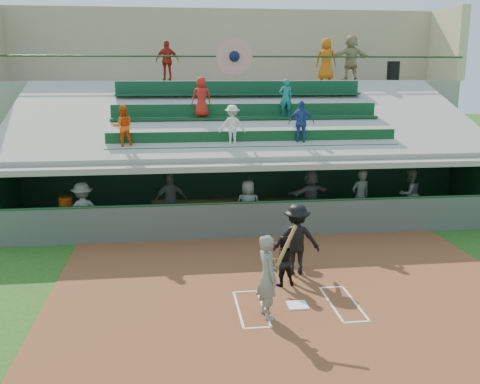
{
  "coord_description": "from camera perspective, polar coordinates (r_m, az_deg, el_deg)",
  "views": [
    {
      "loc": [
        -2.58,
        -10.55,
        5.01
      ],
      "look_at": [
        -0.83,
        3.5,
        1.8
      ],
      "focal_mm": 40.0,
      "sensor_mm": 36.0,
      "label": 1
    }
  ],
  "objects": [
    {
      "name": "ground",
      "position": [
        11.97,
        6.15,
        -12.06
      ],
      "size": [
        100.0,
        100.0,
        0.0
      ],
      "primitive_type": "plane",
      "color": "#204B15",
      "rests_on": "ground"
    },
    {
      "name": "dirt_slab",
      "position": [
        12.41,
        5.62,
        -11.07
      ],
      "size": [
        11.0,
        9.0,
        0.02
      ],
      "primitive_type": "cube",
      "color": "brown",
      "rests_on": "ground"
    },
    {
      "name": "home_plate",
      "position": [
        11.95,
        6.15,
        -11.91
      ],
      "size": [
        0.43,
        0.43,
        0.03
      ],
      "primitive_type": "cube",
      "color": "white",
      "rests_on": "dirt_slab"
    },
    {
      "name": "batters_box_chalk",
      "position": [
        11.96,
        6.15,
        -11.96
      ],
      "size": [
        2.65,
        1.85,
        0.01
      ],
      "color": "white",
      "rests_on": "dirt_slab"
    },
    {
      "name": "dugout_floor",
      "position": [
        18.19,
        1.31,
        -3.15
      ],
      "size": [
        16.0,
        3.5,
        0.04
      ],
      "primitive_type": "cube",
      "color": "gray",
      "rests_on": "ground"
    },
    {
      "name": "concourse_slab",
      "position": [
        24.34,
        -1.0,
        6.38
      ],
      "size": [
        20.0,
        3.0,
        4.6
      ],
      "primitive_type": "cube",
      "color": "gray",
      "rests_on": "ground"
    },
    {
      "name": "grandstand",
      "position": [
        21.4,
        -0.16,
        5.4
      ],
      "size": [
        20.4,
        10.4,
        7.8
      ],
      "color": "#505550",
      "rests_on": "ground"
    },
    {
      "name": "batter_at_plate",
      "position": [
        11.08,
        2.98,
        -8.94
      ],
      "size": [
        0.9,
        0.78,
        1.95
      ],
      "color": "#61645F",
      "rests_on": "dirt_slab"
    },
    {
      "name": "catcher",
      "position": [
        12.79,
        4.52,
        -7.31
      ],
      "size": [
        0.65,
        0.54,
        1.22
      ],
      "primitive_type": "imported",
      "rotation": [
        0.0,
        0.0,
        3.28
      ],
      "color": "black",
      "rests_on": "dirt_slab"
    },
    {
      "name": "home_umpire",
      "position": [
        13.46,
        6.06,
        -5.02
      ],
      "size": [
        1.25,
        0.84,
        1.79
      ],
      "primitive_type": "imported",
      "rotation": [
        0.0,
        0.0,
        2.98
      ],
      "color": "black",
      "rests_on": "dirt_slab"
    },
    {
      "name": "dugout_bench",
      "position": [
        19.43,
        0.11,
        -1.38
      ],
      "size": [
        14.46,
        2.5,
        0.44
      ],
      "primitive_type": "cube",
      "rotation": [
        0.0,
        0.0,
        -0.14
      ],
      "color": "olive",
      "rests_on": "dugout_floor"
    },
    {
      "name": "white_table",
      "position": [
        17.74,
        -18.03,
        -2.92
      ],
      "size": [
        1.0,
        0.89,
        0.73
      ],
      "primitive_type": "cube",
      "rotation": [
        0.0,
        0.0,
        0.39
      ],
      "color": "silver",
      "rests_on": "dugout_floor"
    },
    {
      "name": "water_cooler",
      "position": [
        17.55,
        -18.09,
        -1.18
      ],
      "size": [
        0.41,
        0.41,
        0.41
      ],
      "primitive_type": "cylinder",
      "color": "#C94B0B",
      "rests_on": "white_table"
    },
    {
      "name": "dugout_player_a",
      "position": [
        16.71,
        -16.39,
        -1.95
      ],
      "size": [
        1.26,
        0.93,
        1.75
      ],
      "primitive_type": "imported",
      "rotation": [
        0.0,
        0.0,
        3.41
      ],
      "color": "#575954",
      "rests_on": "dugout_floor"
    },
    {
      "name": "dugout_player_b",
      "position": [
        17.51,
        -7.37,
        -0.86
      ],
      "size": [
        1.06,
        0.52,
        1.75
      ],
      "primitive_type": "imported",
      "rotation": [
        0.0,
        0.0,
        3.23
      ],
      "color": "#51534E",
      "rests_on": "dugout_floor"
    },
    {
      "name": "dugout_player_c",
      "position": [
        16.76,
        0.88,
        -1.52
      ],
      "size": [
        0.87,
        0.63,
        1.66
      ],
      "primitive_type": "imported",
      "rotation": [
        0.0,
        0.0,
        3.01
      ],
      "color": "#595C57",
      "rests_on": "dugout_floor"
    },
    {
      "name": "dugout_player_d",
      "position": [
        18.22,
        7.57,
        -0.31
      ],
      "size": [
        1.71,
        1.04,
        1.76
      ],
      "primitive_type": "imported",
      "rotation": [
        0.0,
        0.0,
        3.49
      ],
      "color": "#5B5D58",
      "rests_on": "dugout_floor"
    },
    {
      "name": "dugout_player_e",
      "position": [
        18.16,
        12.7,
        -0.5
      ],
      "size": [
        0.74,
        0.58,
        1.8
      ],
      "primitive_type": "imported",
      "rotation": [
        0.0,
        0.0,
        3.39
      ],
      "color": "#51544F",
      "rests_on": "dugout_floor"
    },
    {
      "name": "dugout_player_f",
      "position": [
        19.27,
        17.62,
        -0.18
      ],
      "size": [
        0.97,
        0.85,
        1.7
      ],
      "primitive_type": "imported",
      "rotation": [
        0.0,
        0.0,
        3.43
      ],
      "color": "#5F625C",
      "rests_on": "dugout_floor"
    },
    {
      "name": "trash_bin",
      "position": [
        25.9,
        16.03,
        12.32
      ],
      "size": [
        0.56,
        0.56,
        0.84
      ],
      "primitive_type": "cylinder",
      "color": "black",
      "rests_on": "concourse_slab"
    },
    {
      "name": "concourse_staff_a",
      "position": [
        23.22,
        -7.76,
        13.71
      ],
      "size": [
        1.03,
        0.57,
        1.67
      ],
      "primitive_type": "imported",
      "rotation": [
        0.0,
        0.0,
        3.31
      ],
      "color": "#B32214",
      "rests_on": "concourse_slab"
    },
    {
      "name": "concourse_staff_b",
      "position": [
        23.94,
        9.18,
        13.78
      ],
      "size": [
        1.01,
        0.81,
        1.79
      ],
      "primitive_type": "imported",
      "rotation": [
        0.0,
        0.0,
        2.83
      ],
      "color": "#C3570B",
      "rests_on": "concourse_slab"
    },
    {
      "name": "concourse_staff_c",
      "position": [
        24.86,
        11.74,
        13.86
      ],
      "size": [
        1.9,
        0.79,
        1.99
      ],
      "primitive_type": "imported",
      "rotation": [
        0.0,
        0.0,
        3.25
      ],
      "color": "tan",
      "rests_on": "concourse_slab"
    }
  ]
}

